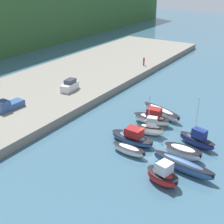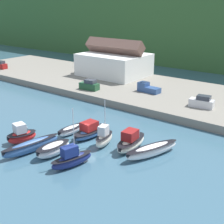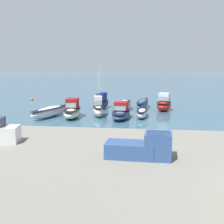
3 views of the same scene
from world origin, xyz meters
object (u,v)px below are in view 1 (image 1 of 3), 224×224
moored_boat_3 (152,118)px  moored_boat_7 (183,152)px  moored_boat_0 (129,150)px  moored_boat_5 (163,175)px  parked_car_1 (70,86)px  person_on_quay (144,61)px  moored_boat_6 (182,165)px  moored_boat_1 (132,137)px  moored_boat_4 (161,112)px  moored_boat_8 (197,140)px  pickup_truck_0 (8,105)px  moored_boat_2 (150,128)px

moored_boat_3 → moored_boat_7: (-6.91, -7.82, -0.15)m
moored_boat_0 → moored_boat_7: 7.17m
moored_boat_3 → moored_boat_5: moored_boat_5 is taller
parked_car_1 → person_on_quay: (23.36, -4.16, 0.18)m
person_on_quay → moored_boat_6: bearing=-146.1°
moored_boat_1 → moored_boat_6: moored_boat_1 is taller
moored_boat_3 → moored_boat_4: size_ratio=0.77×
moored_boat_8 → pickup_truck_0: size_ratio=1.54×
pickup_truck_0 → person_on_quay: (36.30, -6.83, 0.28)m
moored_boat_5 → moored_boat_8: moored_boat_8 is taller
moored_boat_6 → pickup_truck_0: pickup_truck_0 is taller
moored_boat_0 → pickup_truck_0: 23.11m
moored_boat_5 → person_on_quay: 45.09m
parked_car_1 → moored_boat_0: bearing=141.7°
moored_boat_6 → moored_boat_7: moored_boat_6 is taller
moored_boat_3 → moored_boat_7: moored_boat_3 is taller
moored_boat_1 → moored_boat_5: 9.94m
person_on_quay → moored_boat_2: bearing=-150.8°
moored_boat_1 → pickup_truck_0: pickup_truck_0 is taller
moored_boat_1 → moored_boat_2: bearing=-15.7°
moored_boat_2 → moored_boat_3: size_ratio=1.01×
moored_boat_1 → moored_boat_2: moored_boat_2 is taller
moored_boat_2 → moored_boat_6: size_ratio=0.76×
moored_boat_3 → moored_boat_8: size_ratio=0.87×
moored_boat_7 → pickup_truck_0: pickup_truck_0 is taller
moored_boat_1 → moored_boat_4: (10.45, 0.22, -0.06)m
moored_boat_7 → moored_boat_1: bearing=93.9°
moored_boat_4 → moored_boat_0: bearing=-154.4°
moored_boat_2 → moored_boat_3: moored_boat_2 is taller
moored_boat_3 → person_on_quay: bearing=25.4°
moored_boat_2 → moored_boat_4: 7.08m
moored_boat_4 → moored_boat_8: bearing=-107.0°
moored_boat_5 → moored_boat_6: (3.53, -1.09, -0.20)m
moored_boat_4 → moored_boat_5: bearing=-135.1°
moored_boat_1 → moored_boat_8: moored_boat_8 is taller
moored_boat_6 → moored_boat_7: 3.24m
moored_boat_3 → moored_boat_8: (-2.94, -8.44, -0.00)m
parked_car_1 → pickup_truck_0: (-12.94, 2.67, -0.10)m
moored_boat_5 → parked_car_1: (15.56, 26.87, 1.24)m
moored_boat_4 → moored_boat_7: 12.89m
person_on_quay → moored_boat_0: bearing=-155.5°
moored_boat_4 → moored_boat_5: 18.58m
moored_boat_8 → pickup_truck_0: 31.14m
moored_boat_5 → moored_boat_4: bearing=39.2°
moored_boat_3 → parked_car_1: parked_car_1 is taller
moored_boat_3 → moored_boat_6: bearing=-142.7°
moored_boat_5 → moored_boat_8: 10.54m
moored_boat_2 → moored_boat_3: (3.57, 1.42, -0.11)m
moored_boat_1 → moored_boat_5: size_ratio=1.48×
moored_boat_7 → parked_car_1: 28.31m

